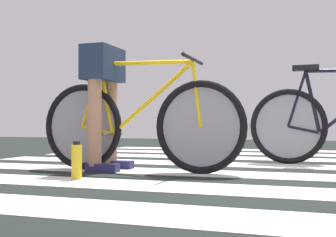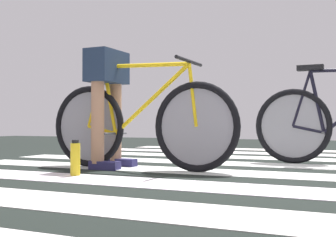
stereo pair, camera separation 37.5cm
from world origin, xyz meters
name	(u,v)px [view 2 (the right image)]	position (x,y,z in m)	size (l,w,h in m)	color
ground	(251,173)	(0.00, 0.00, 0.01)	(18.00, 14.00, 0.02)	black
crosswalk_markings	(242,173)	(-0.04, -0.12, 0.02)	(5.46, 6.50, 0.00)	beige
bicycle_1_of_2	(139,123)	(-0.90, -0.17, 0.41)	(1.74, 0.52, 0.93)	black
cyclist_1_of_2	(107,92)	(-1.22, -0.16, 0.68)	(0.32, 0.41, 1.01)	#A87A5B
water_bottle	(75,159)	(-1.12, -0.76, 0.15)	(0.07, 0.07, 0.26)	gold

